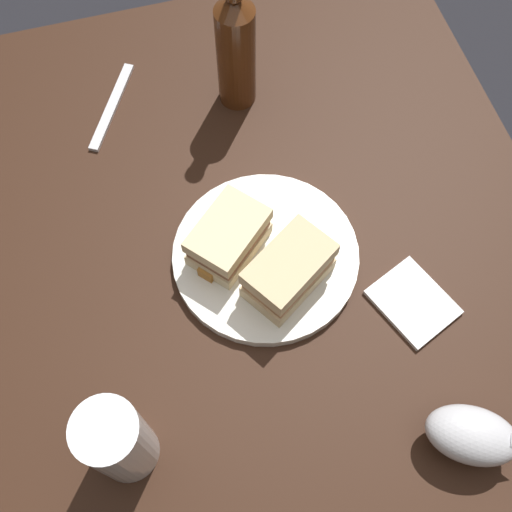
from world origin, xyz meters
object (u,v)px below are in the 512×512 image
Objects in this scene: plate at (266,256)px; pint_glass at (120,443)px; sandwich_half_right at (289,271)px; cider_bottle at (236,48)px; fork at (112,106)px; napkin at (413,302)px; sandwich_half_left at (229,237)px; gravy_boat at (473,435)px.

pint_glass is (0.22, -0.24, 0.06)m from plate.
plate is at bearing -160.50° from sandwich_half_right.
cider_bottle reaches higher than sandwich_half_right.
sandwich_half_right reaches higher than fork.
napkin is (-0.09, 0.42, -0.06)m from pint_glass.
pint_glass is 0.88× the size of fork.
sandwich_half_left is 0.34m from fork.
sandwich_half_right is 0.43m from fork.
napkin reaches higher than fork.
napkin is at bearing 57.13° from sandwich_half_left.
sandwich_half_left is at bearing -122.87° from napkin.
plate is 1.90× the size of sandwich_half_right.
sandwich_half_right reaches higher than napkin.
pint_glass reaches higher than fork.
sandwich_half_right reaches higher than gravy_boat.
pint_glass is at bearing -77.78° from napkin.
plate is at bearing 131.65° from pint_glass.
gravy_boat is at bearing 12.18° from cider_bottle.
sandwich_half_left is 0.31m from pint_glass.
pint_glass is (0.17, -0.26, 0.02)m from sandwich_half_right.
gravy_boat is at bearing 56.88° from fork.
sandwich_half_left is at bearing -138.56° from sandwich_half_right.
napkin is at bearing 65.72° from sandwich_half_right.
pint_glass is at bearing -57.57° from sandwich_half_right.
gravy_boat is at bearing 32.68° from sandwich_half_left.
plate is 1.72× the size of pint_glass.
cider_bottle is at bearing 162.74° from sandwich_half_left.
sandwich_half_left is at bearing -17.26° from cider_bottle.
cider_bottle is 0.24m from fork.
cider_bottle is at bearing 172.73° from plate.
pint_glass is (0.24, -0.20, 0.02)m from sandwich_half_left.
plate is at bearing 56.05° from fork.
pint_glass is 1.16× the size of gravy_boat.
cider_bottle reaches higher than sandwich_half_left.
sandwich_half_left is 0.30m from cider_bottle.
sandwich_half_right is 0.36m from cider_bottle.
sandwich_half_left is 0.86× the size of pint_glass.
sandwich_half_left is 1.00× the size of gravy_boat.
pint_glass is at bearing -28.52° from cider_bottle.
plate is 1.00× the size of cider_bottle.
cider_bottle reaches higher than gravy_boat.
plate reaches higher than fork.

